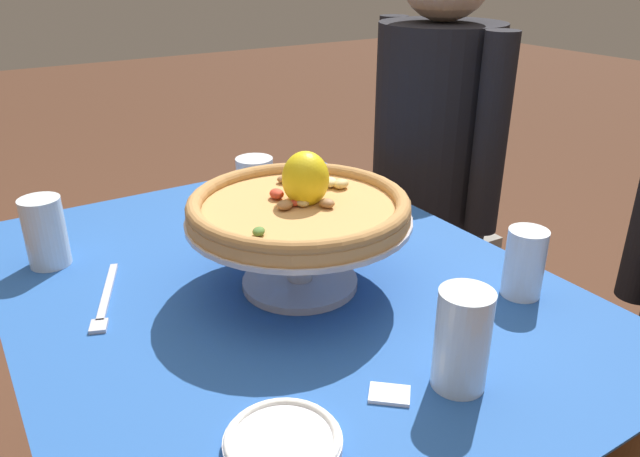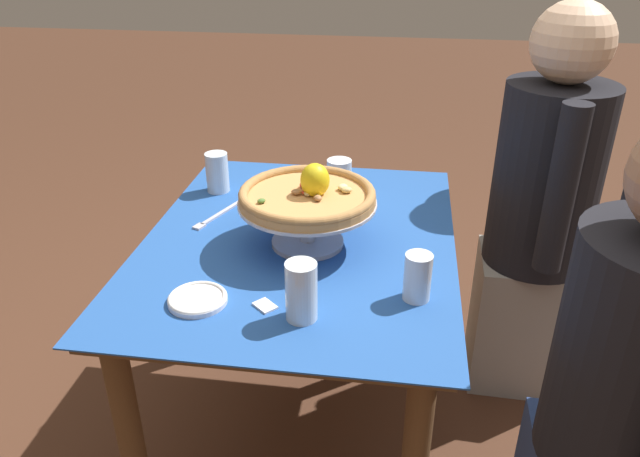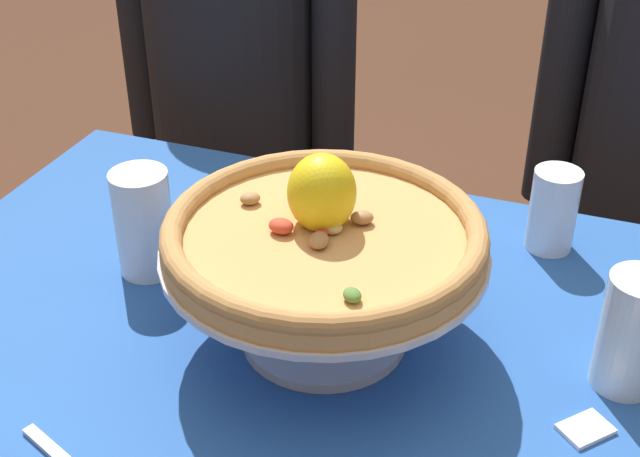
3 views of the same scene
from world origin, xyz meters
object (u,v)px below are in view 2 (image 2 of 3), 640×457
object	(u,v)px
diner_right	(626,413)
pizza_stand	(307,216)
sugar_packet	(265,306)
side_plate	(198,299)
water_glass_side_left	(339,185)
water_glass_back_right	(417,280)
water_glass_side_right	(301,295)
water_glass_front_left	(217,174)
pizza	(308,194)
dinner_fork	(216,216)
diner_left	(539,220)

from	to	relation	value
diner_right	pizza_stand	bearing A→B (deg)	-117.67
sugar_packet	side_plate	bearing A→B (deg)	-88.41
pizza_stand	water_glass_side_left	size ratio (longest dim) A/B	2.56
water_glass_back_right	water_glass_side_right	bearing A→B (deg)	-65.63
pizza_stand	water_glass_front_left	xyz separation A→B (m)	(-0.30, -0.33, -0.03)
water_glass_front_left	sugar_packet	size ratio (longest dim) A/B	2.45
pizza	dinner_fork	xyz separation A→B (m)	(-0.12, -0.28, -0.14)
water_glass_side_right	sugar_packet	xyz separation A→B (m)	(-0.03, -0.09, -0.05)
water_glass_side_left	dinner_fork	xyz separation A→B (m)	(0.14, -0.33, -0.06)
pizza_stand	diner_right	bearing A→B (deg)	62.33
water_glass_back_right	sugar_packet	bearing A→B (deg)	-76.02
pizza	water_glass_back_right	xyz separation A→B (m)	(0.21, 0.28, -0.09)
water_glass_side_right	side_plate	world-z (taller)	water_glass_side_right
side_plate	diner_right	world-z (taller)	diner_right
water_glass_back_right	dinner_fork	bearing A→B (deg)	-120.41
water_glass_front_left	water_glass_back_right	bearing A→B (deg)	50.15
water_glass_back_right	side_plate	xyz separation A→B (m)	(0.09, -0.48, -0.04)
dinner_fork	sugar_packet	world-z (taller)	dinner_fork
water_glass_side_right	water_glass_side_left	bearing A→B (deg)	178.81
diner_right	water_glass_back_right	bearing A→B (deg)	-110.46
dinner_fork	water_glass_side_right	bearing A→B (deg)	36.21
pizza	dinner_fork	distance (m)	0.34
water_glass_back_right	diner_left	world-z (taller)	diner_left
water_glass_front_left	side_plate	distance (m)	0.61
side_plate	sugar_packet	xyz separation A→B (m)	(-0.00, 0.15, -0.01)
water_glass_side_right	sugar_packet	size ratio (longest dim) A/B	2.67
pizza_stand	sugar_packet	size ratio (longest dim) A/B	7.05
pizza	diner_right	distance (m)	0.85
sugar_packet	diner_right	xyz separation A→B (m)	(0.08, 0.76, -0.13)
sugar_packet	water_glass_back_right	bearing A→B (deg)	103.98
pizza	diner_left	bearing A→B (deg)	122.35
side_plate	diner_right	distance (m)	0.92
water_glass_front_left	side_plate	size ratio (longest dim) A/B	0.93
water_glass_side_right	side_plate	xyz separation A→B (m)	(-0.02, -0.24, -0.05)
pizza_stand	dinner_fork	xyz separation A→B (m)	(-0.12, -0.28, -0.08)
water_glass_side_left	sugar_packet	size ratio (longest dim) A/B	2.76
water_glass_side_right	side_plate	size ratio (longest dim) A/B	1.01
side_plate	water_glass_side_left	bearing A→B (deg)	155.67
pizza	dinner_fork	world-z (taller)	pizza
water_glass_front_left	diner_right	distance (m)	1.25
side_plate	dinner_fork	size ratio (longest dim) A/B	0.66
diner_left	diner_right	distance (m)	0.80
pizza_stand	water_glass_back_right	bearing A→B (deg)	52.88
water_glass_side_right	dinner_fork	bearing A→B (deg)	-143.79
pizza_stand	sugar_packet	world-z (taller)	pizza_stand
dinner_fork	diner_right	size ratio (longest dim) A/B	0.16
water_glass_back_right	side_plate	world-z (taller)	water_glass_back_right
water_glass_back_right	dinner_fork	size ratio (longest dim) A/B	0.56
dinner_fork	pizza_stand	bearing A→B (deg)	67.32
water_glass_back_right	side_plate	size ratio (longest dim) A/B	0.84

